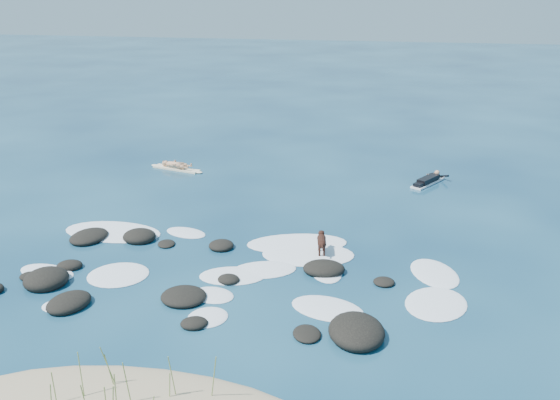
# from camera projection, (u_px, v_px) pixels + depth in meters

# --- Properties ---
(ground) EXTENTS (160.00, 160.00, 0.00)m
(ground) POSITION_uv_depth(u_px,v_px,m) (233.00, 264.00, 20.42)
(ground) COLOR #0A2642
(ground) RESTS_ON ground
(dune_grass) EXTENTS (3.95, 1.51, 1.21)m
(dune_grass) POSITION_uv_depth(u_px,v_px,m) (128.00, 391.00, 13.12)
(dune_grass) COLOR olive
(dune_grass) RESTS_ON ground
(reef_rocks) EXTENTS (12.52, 6.62, 0.63)m
(reef_rocks) POSITION_uv_depth(u_px,v_px,m) (175.00, 280.00, 19.11)
(reef_rocks) COLOR black
(reef_rocks) RESTS_ON ground
(breaking_foam) EXTENTS (14.61, 7.63, 0.12)m
(breaking_foam) POSITION_uv_depth(u_px,v_px,m) (248.00, 264.00, 20.44)
(breaking_foam) COLOR white
(breaking_foam) RESTS_ON ground
(standing_surfer_rig) EXTENTS (2.98, 1.17, 1.72)m
(standing_surfer_rig) POSITION_uv_depth(u_px,v_px,m) (176.00, 156.00, 30.36)
(standing_surfer_rig) COLOR #F9EDC7
(standing_surfer_rig) RESTS_ON ground
(paddling_surfer_rig) EXTENTS (1.76, 2.42, 0.45)m
(paddling_surfer_rig) POSITION_uv_depth(u_px,v_px,m) (429.00, 180.00, 28.45)
(paddling_surfer_rig) COLOR white
(paddling_surfer_rig) RESTS_ON ground
(dog) EXTENTS (0.42, 1.17, 0.75)m
(dog) POSITION_uv_depth(u_px,v_px,m) (322.00, 241.00, 21.00)
(dog) COLOR black
(dog) RESTS_ON ground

